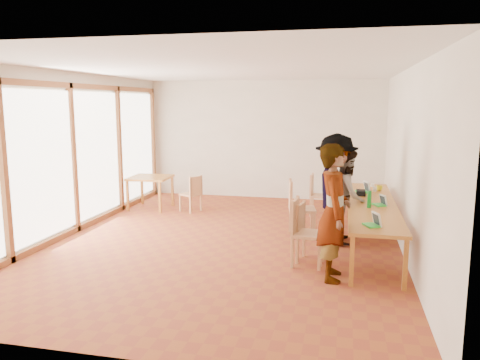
% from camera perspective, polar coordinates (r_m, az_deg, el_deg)
% --- Properties ---
extents(ground, '(8.00, 8.00, 0.00)m').
position_cam_1_polar(ground, '(8.43, -1.74, -7.41)').
color(ground, brown).
rests_on(ground, ground).
extents(wall_back, '(6.00, 0.10, 3.00)m').
position_cam_1_polar(wall_back, '(12.02, 2.96, 4.91)').
color(wall_back, white).
rests_on(wall_back, ground).
extents(wall_front, '(6.00, 0.10, 3.00)m').
position_cam_1_polar(wall_front, '(4.41, -14.81, -3.18)').
color(wall_front, white).
rests_on(wall_front, ground).
extents(wall_right, '(0.10, 8.00, 3.00)m').
position_cam_1_polar(wall_right, '(7.93, 19.71, 2.07)').
color(wall_right, white).
rests_on(wall_right, ground).
extents(window_wall, '(0.10, 8.00, 3.00)m').
position_cam_1_polar(window_wall, '(9.31, -19.77, 3.07)').
color(window_wall, white).
rests_on(window_wall, ground).
extents(ceiling, '(6.00, 8.00, 0.04)m').
position_cam_1_polar(ceiling, '(8.09, -1.85, 13.53)').
color(ceiling, white).
rests_on(ceiling, wall_back).
extents(communal_table, '(0.80, 4.00, 0.75)m').
position_cam_1_polar(communal_table, '(8.29, 15.75, -3.04)').
color(communal_table, '#C3782B').
rests_on(communal_table, ground).
extents(side_table, '(0.90, 0.90, 0.75)m').
position_cam_1_polar(side_table, '(11.03, -10.90, 0.00)').
color(side_table, '#C3782B').
rests_on(side_table, ground).
extents(chair_near, '(0.51, 0.51, 0.54)m').
position_cam_1_polar(chair_near, '(7.14, 7.50, -5.42)').
color(chair_near, tan).
rests_on(chair_near, ground).
extents(chair_mid, '(0.49, 0.49, 0.48)m').
position_cam_1_polar(chair_mid, '(7.32, 8.08, -5.57)').
color(chair_mid, tan).
rests_on(chair_mid, ground).
extents(chair_far, '(0.55, 0.55, 0.55)m').
position_cam_1_polar(chair_far, '(8.70, 6.88, -2.66)').
color(chair_far, tan).
rests_on(chair_far, ground).
extents(chair_empty, '(0.44, 0.44, 0.48)m').
position_cam_1_polar(chair_empty, '(10.34, 9.22, -1.24)').
color(chair_empty, tan).
rests_on(chair_empty, ground).
extents(chair_spare, '(0.52, 0.52, 0.44)m').
position_cam_1_polar(chair_spare, '(10.55, -5.72, -1.19)').
color(chair_spare, tan).
rests_on(chair_spare, ground).
extents(person_near, '(0.49, 0.72, 1.90)m').
position_cam_1_polar(person_near, '(6.56, 11.38, -3.90)').
color(person_near, gray).
rests_on(person_near, ground).
extents(person_mid, '(0.64, 0.82, 1.66)m').
position_cam_1_polar(person_mid, '(8.40, 12.84, -1.87)').
color(person_mid, gray).
rests_on(person_mid, ground).
extents(person_far, '(0.75, 1.26, 1.92)m').
position_cam_1_polar(person_far, '(8.21, 11.55, -1.15)').
color(person_far, gray).
rests_on(person_far, ground).
extents(laptop_near, '(0.27, 0.28, 0.19)m').
position_cam_1_polar(laptop_near, '(6.75, 16.01, -4.97)').
color(laptop_near, green).
rests_on(laptop_near, communal_table).
extents(laptop_mid, '(0.26, 0.27, 0.18)m').
position_cam_1_polar(laptop_mid, '(8.12, 16.82, -2.64)').
color(laptop_mid, green).
rests_on(laptop_mid, communal_table).
extents(laptop_far, '(0.30, 0.31, 0.22)m').
position_cam_1_polar(laptop_far, '(9.21, 14.96, -1.10)').
color(laptop_far, green).
rests_on(laptop_far, communal_table).
extents(yellow_mug, '(0.13, 0.13, 0.10)m').
position_cam_1_polar(yellow_mug, '(9.48, 16.62, -0.95)').
color(yellow_mug, yellow).
rests_on(yellow_mug, communal_table).
extents(green_bottle, '(0.07, 0.07, 0.28)m').
position_cam_1_polar(green_bottle, '(7.87, 15.48, -2.28)').
color(green_bottle, '#116F20').
rests_on(green_bottle, communal_table).
extents(clear_glass, '(0.07, 0.07, 0.09)m').
position_cam_1_polar(clear_glass, '(9.36, 16.11, -1.08)').
color(clear_glass, silver).
rests_on(clear_glass, communal_table).
extents(condiment_cup, '(0.08, 0.08, 0.06)m').
position_cam_1_polar(condiment_cup, '(9.87, 15.82, -0.62)').
color(condiment_cup, white).
rests_on(condiment_cup, communal_table).
extents(pink_phone, '(0.05, 0.10, 0.01)m').
position_cam_1_polar(pink_phone, '(10.01, 15.27, -0.59)').
color(pink_phone, '#D74661').
rests_on(pink_phone, communal_table).
extents(black_pouch, '(0.16, 0.26, 0.09)m').
position_cam_1_polar(black_pouch, '(8.93, 14.51, -1.50)').
color(black_pouch, black).
rests_on(black_pouch, communal_table).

